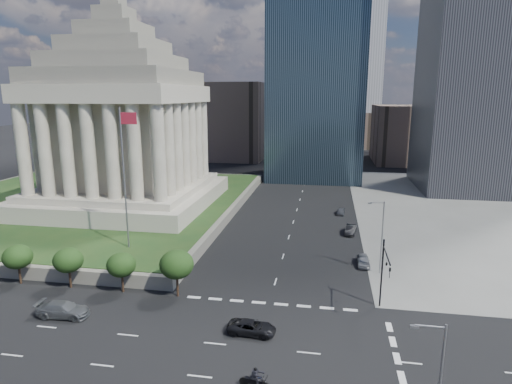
% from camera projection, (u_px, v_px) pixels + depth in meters
% --- Properties ---
extents(ground, '(500.00, 500.00, 0.00)m').
position_uv_depth(ground, '(308.00, 173.00, 131.93)').
color(ground, black).
rests_on(ground, ground).
extents(plaza_terrace, '(66.00, 70.00, 1.80)m').
position_uv_depth(plaza_terrace, '(84.00, 204.00, 91.10)').
color(plaza_terrace, slate).
rests_on(plaza_terrace, ground).
extents(plaza_lawn, '(64.00, 68.00, 0.10)m').
position_uv_depth(plaza_lawn, '(83.00, 199.00, 90.89)').
color(plaza_lawn, '#1D3D19').
rests_on(plaza_lawn, plaza_terrace).
extents(war_memorial, '(34.00, 34.00, 39.00)m').
position_uv_depth(war_memorial, '(121.00, 106.00, 82.84)').
color(war_memorial, gray).
rests_on(war_memorial, plaza_lawn).
extents(flagpole, '(2.52, 0.24, 20.00)m').
position_uv_depth(flagpole, '(125.00, 171.00, 59.58)').
color(flagpole, slate).
rests_on(flagpole, plaza_lawn).
extents(midrise_glass, '(26.00, 26.00, 60.00)m').
position_uv_depth(midrise_glass, '(317.00, 72.00, 120.18)').
color(midrise_glass, black).
rests_on(midrise_glass, ground).
extents(building_filler_ne, '(20.00, 30.00, 20.00)m').
position_uv_depth(building_filler_ne, '(403.00, 134.00, 153.28)').
color(building_filler_ne, brown).
rests_on(building_filler_ne, ground).
extents(building_filler_nw, '(24.00, 30.00, 28.00)m').
position_uv_depth(building_filler_nw, '(234.00, 121.00, 162.63)').
color(building_filler_nw, brown).
rests_on(building_filler_nw, ground).
extents(traffic_signal_ne, '(0.30, 5.74, 8.00)m').
position_uv_depth(traffic_signal_ne, '(384.00, 269.00, 45.74)').
color(traffic_signal_ne, black).
rests_on(traffic_signal_ne, ground).
extents(street_lamp_north, '(2.13, 0.22, 10.00)m').
position_uv_depth(street_lamp_north, '(381.00, 233.00, 56.38)').
color(street_lamp_north, slate).
rests_on(street_lamp_north, ground).
extents(pickup_truck, '(2.47, 4.99, 1.36)m').
position_uv_depth(pickup_truck, '(252.00, 327.00, 42.87)').
color(pickup_truck, black).
rests_on(pickup_truck, ground).
extents(suv_grey, '(5.83, 2.63, 1.66)m').
position_uv_depth(suv_grey, '(63.00, 309.00, 46.18)').
color(suv_grey, '#515558').
rests_on(suv_grey, ground).
extents(parked_sedan_near, '(4.27, 1.74, 1.45)m').
position_uv_depth(parked_sedan_near, '(363.00, 260.00, 60.16)').
color(parked_sedan_near, gray).
rests_on(parked_sedan_near, ground).
extents(parked_sedan_mid, '(2.30, 4.83, 1.53)m').
position_uv_depth(parked_sedan_mid, '(351.00, 230.00, 73.88)').
color(parked_sedan_mid, black).
rests_on(parked_sedan_mid, ground).
extents(parked_sedan_far, '(2.02, 3.96, 1.29)m').
position_uv_depth(parked_sedan_far, '(341.00, 211.00, 86.16)').
color(parked_sedan_far, '#4C4E53').
rests_on(parked_sedan_far, ground).
extents(motorcycle_lead, '(2.70, 1.10, 1.95)m').
position_uv_depth(motorcycle_lead, '(254.00, 378.00, 34.78)').
color(motorcycle_lead, black).
rests_on(motorcycle_lead, ground).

